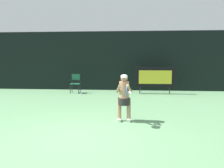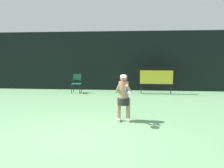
% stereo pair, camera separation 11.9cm
% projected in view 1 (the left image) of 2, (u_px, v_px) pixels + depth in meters
% --- Properties ---
extents(ground, '(18.00, 22.00, 0.03)m').
position_uv_depth(ground, '(72.00, 142.00, 5.31)').
color(ground, '#639665').
extents(backdrop_screen, '(18.00, 0.12, 3.66)m').
position_uv_depth(backdrop_screen, '(108.00, 61.00, 13.69)').
color(backdrop_screen, black).
rests_on(backdrop_screen, ground).
extents(scoreboard, '(2.20, 0.21, 1.50)m').
position_uv_depth(scoreboard, '(155.00, 77.00, 12.28)').
color(scoreboard, black).
rests_on(scoreboard, ground).
extents(umpire_chair, '(0.52, 0.44, 1.08)m').
position_uv_depth(umpire_chair, '(75.00, 82.00, 12.65)').
color(umpire_chair, black).
rests_on(umpire_chair, ground).
extents(water_bottle, '(0.07, 0.07, 0.27)m').
position_uv_depth(water_bottle, '(81.00, 92.00, 12.26)').
color(water_bottle, silver).
rests_on(water_bottle, ground).
extents(tennis_player, '(0.53, 0.61, 1.50)m').
position_uv_depth(tennis_player, '(124.00, 96.00, 6.95)').
color(tennis_player, white).
rests_on(tennis_player, ground).
extents(tennis_racket, '(0.03, 0.60, 0.31)m').
position_uv_depth(tennis_racket, '(127.00, 91.00, 6.39)').
color(tennis_racket, black).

